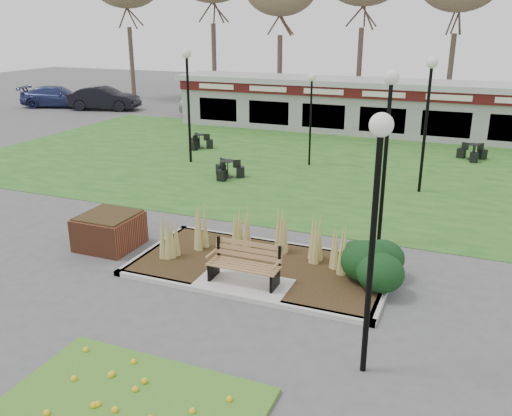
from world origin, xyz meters
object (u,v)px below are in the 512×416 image
at_px(lamp_post_far_right, 429,95).
at_px(bistro_set_b, 228,172).
at_px(bistro_set_c, 472,154).
at_px(car_black, 104,98).
at_px(food_pavilion, 387,107).
at_px(car_blue, 57,97).
at_px(lamp_post_near_left, 376,191).
at_px(lamp_post_mid_left, 188,81).
at_px(lamp_post_near_right, 388,120).
at_px(car_silver, 210,106).
at_px(park_bench, 245,263).
at_px(bistro_set_a, 200,144).
at_px(lamp_post_mid_right, 311,99).
at_px(brick_planter, 109,230).

distance_m(lamp_post_far_right, bistro_set_b, 8.04).
distance_m(bistro_set_c, car_black, 25.09).
relative_size(food_pavilion, car_black, 5.01).
bearing_deg(car_blue, lamp_post_far_right, -132.34).
height_order(lamp_post_near_left, lamp_post_mid_left, lamp_post_mid_left).
bearing_deg(bistro_set_c, lamp_post_far_right, -105.71).
distance_m(food_pavilion, lamp_post_mid_left, 12.12).
bearing_deg(lamp_post_near_right, lamp_post_mid_left, 146.72).
bearing_deg(car_black, car_silver, -105.85).
xyz_separation_m(park_bench, bistro_set_a, (-7.84, 12.56, -0.34)).
distance_m(food_pavilion, bistro_set_b, 12.27).
bearing_deg(lamp_post_far_right, lamp_post_mid_right, 155.38).
bearing_deg(lamp_post_near_right, bistro_set_a, 139.70).
xyz_separation_m(bistro_set_c, car_blue, (-28.39, 5.62, 0.49)).
bearing_deg(bistro_set_b, park_bench, -62.45).
relative_size(food_pavilion, car_blue, 4.77).
bearing_deg(bistro_set_a, lamp_post_far_right, -17.16).
distance_m(brick_planter, lamp_post_near_left, 8.70).
xyz_separation_m(lamp_post_far_right, bistro_set_b, (-7.29, -0.93, -3.25)).
bearing_deg(park_bench, car_blue, 138.87).
height_order(brick_planter, bistro_set_c, brick_planter).
bearing_deg(car_black, bistro_set_a, -139.69).
height_order(lamp_post_mid_right, car_blue, lamp_post_mid_right).
bearing_deg(park_bench, food_pavilion, 90.00).
distance_m(bistro_set_b, car_silver, 14.34).
distance_m(lamp_post_mid_right, car_silver, 13.46).
xyz_separation_m(lamp_post_far_right, bistro_set_c, (1.66, 5.91, -3.24)).
bearing_deg(bistro_set_a, lamp_post_near_left, -53.11).
bearing_deg(lamp_post_far_right, bistro_set_b, -172.76).
bearing_deg(car_black, bistro_set_b, -143.93).
bearing_deg(brick_planter, lamp_post_near_right, 24.18).
bearing_deg(park_bench, bistro_set_c, 73.00).
bearing_deg(food_pavilion, car_black, 176.50).
xyz_separation_m(lamp_post_mid_left, car_silver, (-4.49, 10.76, -2.79)).
bearing_deg(lamp_post_far_right, brick_planter, -131.00).
height_order(park_bench, food_pavilion, food_pavilion).
height_order(lamp_post_mid_left, car_black, lamp_post_mid_left).
bearing_deg(lamp_post_near_right, lamp_post_near_left, -82.50).
bearing_deg(food_pavilion, lamp_post_far_right, -74.23).
bearing_deg(lamp_post_near_left, food_pavilion, 98.43).
height_order(lamp_post_near_left, lamp_post_mid_right, lamp_post_near_left).
distance_m(car_silver, car_black, 8.37).
relative_size(lamp_post_near_left, lamp_post_mid_left, 0.95).
bearing_deg(lamp_post_near_right, brick_planter, -155.82).
bearing_deg(car_silver, brick_planter, -142.82).
xyz_separation_m(lamp_post_mid_right, car_silver, (-9.51, 9.30, -2.09)).
distance_m(lamp_post_near_left, lamp_post_mid_left, 15.89).
relative_size(bistro_set_b, car_silver, 0.29).
xyz_separation_m(lamp_post_near_left, car_black, (-23.03, 23.14, -2.56)).
relative_size(lamp_post_mid_left, lamp_post_mid_right, 1.25).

